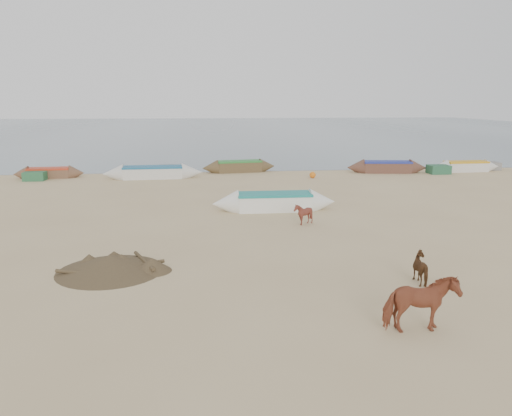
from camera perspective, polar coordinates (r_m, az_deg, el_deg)
The scene contains 9 objects.
ground at distance 17.20m, azimuth 1.44°, elevation -6.06°, with size 140.00×140.00×0.00m, color tan.
sea at distance 98.36m, azimuth -4.95°, elevation 9.00°, with size 160.00×160.00×0.00m, color slate.
cow_adult at distance 12.51m, azimuth 18.26°, elevation -10.39°, with size 0.77×1.69×1.42m, color brown.
calf_front at distance 22.10m, azimuth 5.43°, elevation -0.67°, with size 0.79×0.89×0.98m, color maroon.
calf_right at distance 15.87m, azimuth 18.67°, elevation -6.55°, with size 0.92×0.78×0.92m, color #52321A.
near_canoe at distance 24.92m, azimuth 2.09°, elevation 0.73°, with size 6.21×1.37×0.88m, color white, non-canonical shape.
debris_pile at distance 16.81m, azimuth -16.33°, elevation -6.08°, with size 3.43×3.43×0.52m, color brown.
waterline_canoes at distance 37.56m, azimuth 2.04°, elevation 4.57°, with size 58.65×4.36×0.88m.
beach_clutter at distance 37.34m, azimuth 4.14°, elevation 4.32°, with size 41.83×4.69×0.64m.
Camera 1 is at (-2.18, -16.19, 5.38)m, focal length 35.00 mm.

